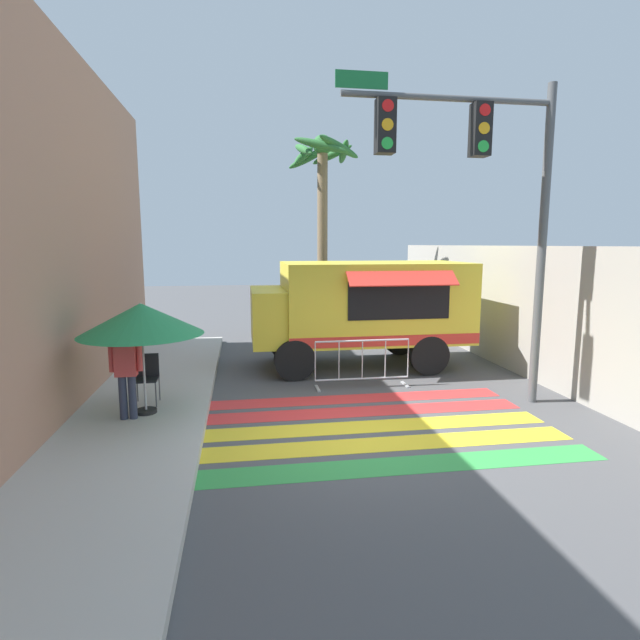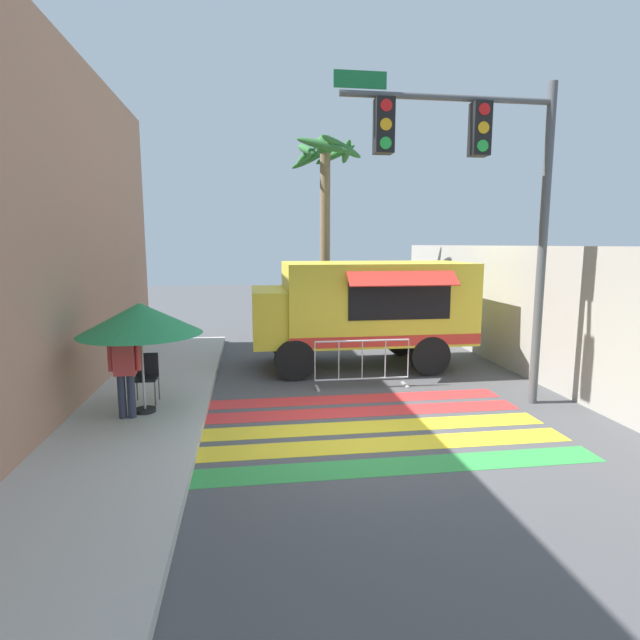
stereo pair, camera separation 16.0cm
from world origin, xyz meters
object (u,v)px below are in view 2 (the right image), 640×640
at_px(food_truck, 359,305).
at_px(barricade_front, 362,364).
at_px(vendor_person, 125,366).
at_px(palm_tree, 325,192).
at_px(patio_umbrella, 140,319).
at_px(folding_chair, 146,373).
at_px(traffic_signal_pole, 480,175).

bearing_deg(food_truck, barricade_front, -100.04).
distance_m(vendor_person, palm_tree, 9.26).
relative_size(patio_umbrella, folding_chair, 2.29).
bearing_deg(palm_tree, barricade_front, -90.38).
xyz_separation_m(food_truck, patio_umbrella, (-4.50, -3.29, 0.24)).
bearing_deg(folding_chair, food_truck, 7.86).
distance_m(food_truck, vendor_person, 5.94).
relative_size(traffic_signal_pole, palm_tree, 0.93).
distance_m(food_truck, folding_chair, 5.39).
relative_size(patio_umbrella, barricade_front, 1.00).
height_order(patio_umbrella, palm_tree, palm_tree).
xyz_separation_m(patio_umbrella, folding_chair, (-0.07, 0.58, -1.09)).
height_order(food_truck, vendor_person, food_truck).
xyz_separation_m(barricade_front, palm_tree, (0.04, 5.60, 4.11)).
bearing_deg(patio_umbrella, vendor_person, -131.39).
height_order(food_truck, traffic_signal_pole, traffic_signal_pole).
height_order(vendor_person, barricade_front, vendor_person).
relative_size(food_truck, vendor_person, 3.33).
relative_size(vendor_person, palm_tree, 0.25).
distance_m(traffic_signal_pole, folding_chair, 6.99).
distance_m(patio_umbrella, barricade_front, 4.60).
bearing_deg(barricade_front, vendor_person, -158.89).
xyz_separation_m(traffic_signal_pole, patio_umbrella, (-5.92, 0.05, -2.45)).
height_order(barricade_front, palm_tree, palm_tree).
bearing_deg(vendor_person, palm_tree, 56.12).
distance_m(vendor_person, barricade_front, 4.75).
bearing_deg(barricade_front, traffic_signal_pole, -40.61).
relative_size(vendor_person, barricade_front, 0.77).
height_order(vendor_person, palm_tree, palm_tree).
relative_size(folding_chair, palm_tree, 0.14).
bearing_deg(patio_umbrella, traffic_signal_pole, -0.51).
distance_m(traffic_signal_pole, vendor_person, 6.93).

